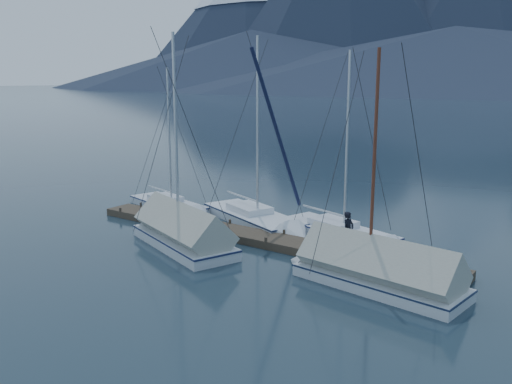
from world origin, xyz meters
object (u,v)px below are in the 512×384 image
at_px(sailboat_covered_near, 366,272).
at_px(person, 348,231).
at_px(sailboat_open_left, 176,208).
at_px(sailboat_covered_far, 177,233).
at_px(sailboat_open_mid, 263,223).
at_px(sailboat_open_right, 352,237).

xyz_separation_m(sailboat_covered_near, person, (-1.73, 2.14, 0.67)).
relative_size(sailboat_open_left, person, 5.36).
distance_m(sailboat_covered_near, sailboat_covered_far, 8.50).
relative_size(sailboat_open_mid, person, 6.34).
xyz_separation_m(sailboat_open_left, sailboat_covered_near, (12.70, -3.89, 0.29)).
relative_size(sailboat_open_left, sailboat_open_right, 0.93).
height_order(sailboat_open_mid, sailboat_open_right, sailboat_open_mid).
bearing_deg(sailboat_covered_near, sailboat_covered_far, -177.35).
xyz_separation_m(sailboat_covered_far, person, (6.76, 2.54, 0.64)).
bearing_deg(sailboat_open_mid, sailboat_open_right, 3.60).
bearing_deg(sailboat_covered_near, sailboat_open_mid, 150.05).
xyz_separation_m(sailboat_open_right, person, (0.89, -2.25, 0.96)).
bearing_deg(sailboat_covered_far, person, 20.56).
xyz_separation_m(sailboat_open_mid, sailboat_covered_far, (-1.36, -4.50, 0.30)).
bearing_deg(sailboat_open_right, sailboat_open_mid, -176.40).
bearing_deg(person, sailboat_open_mid, 81.68).
relative_size(sailboat_open_left, sailboat_covered_near, 0.94).
bearing_deg(sailboat_open_right, sailboat_covered_far, -140.82).
distance_m(sailboat_open_left, sailboat_open_mid, 5.57).
bearing_deg(sailboat_open_mid, sailboat_covered_near, -29.95).
bearing_deg(person, sailboat_open_left, 92.62).
height_order(sailboat_open_left, sailboat_open_mid, sailboat_open_mid).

